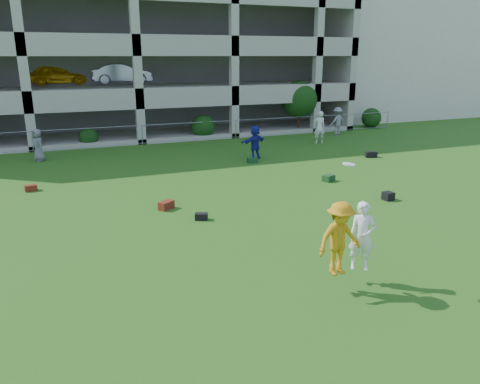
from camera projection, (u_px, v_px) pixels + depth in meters
name	position (u px, v px, depth m)	size (l,w,h in m)	color
ground	(293.00, 281.00, 11.10)	(100.00, 100.00, 0.00)	#235114
stucco_building	(372.00, 57.00, 42.87)	(16.00, 14.00, 10.00)	beige
bystander_c	(38.00, 145.00, 23.44)	(0.80, 0.52, 1.64)	slate
bystander_d	(255.00, 142.00, 23.90)	(1.60, 0.51, 1.73)	navy
bystander_e	(319.00, 127.00, 28.20)	(0.71, 0.47, 1.94)	white
bystander_f	(337.00, 121.00, 31.24)	(1.19, 0.68, 1.84)	gray
bag_red_a	(166.00, 205.00, 16.23)	(0.55, 0.30, 0.28)	#55140E
bag_black_b	(201.00, 216.00, 15.18)	(0.40, 0.25, 0.22)	black
bag_green_c	(329.00, 178.00, 19.85)	(0.50, 0.35, 0.26)	#173714
crate_d	(388.00, 196.00, 17.25)	(0.35, 0.35, 0.30)	black
bag_black_e	(371.00, 154.00, 24.49)	(0.60, 0.30, 0.30)	black
bag_red_f	(31.00, 188.00, 18.41)	(0.45, 0.28, 0.24)	#5E1B10
bag_green_g	(252.00, 160.00, 23.25)	(0.50, 0.30, 0.25)	#14381B
frisbee_contest	(345.00, 238.00, 10.34)	(1.65, 0.85, 2.56)	orange
parking_garage	(115.00, 43.00, 34.05)	(30.00, 14.00, 12.00)	#9E998C
fence	(142.00, 134.00, 27.83)	(36.06, 0.06, 1.20)	gray
shrub_row	(211.00, 114.00, 29.85)	(34.38, 2.52, 3.50)	#163D11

